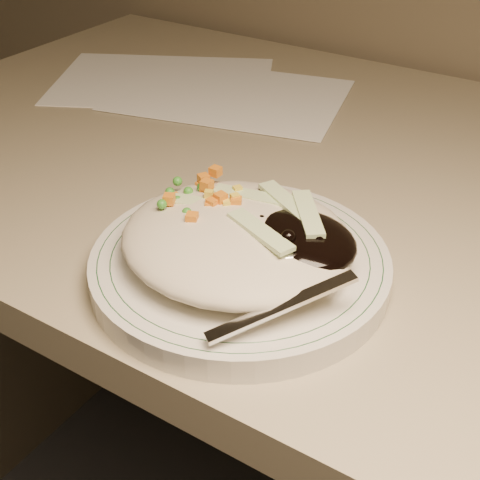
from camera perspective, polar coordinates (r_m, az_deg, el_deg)
The scene contains 5 objects.
desk at distance 0.82m, azimuth 14.02°, elevation -8.59°, with size 1.40×0.70×0.74m.
plate at distance 0.56m, azimuth -0.00°, elevation -2.22°, with size 0.25×0.25×0.02m, color silver.
plate_rim at distance 0.55m, azimuth -0.00°, elevation -1.38°, with size 0.24×0.24×0.00m.
meal at distance 0.54m, azimuth 0.34°, elevation 0.32°, with size 0.21×0.19×0.05m.
papers at distance 0.95m, azimuth -3.81°, elevation 12.86°, with size 0.46×0.32×0.00m.
Camera 1 is at (0.15, 0.78, 1.08)m, focal length 50.00 mm.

